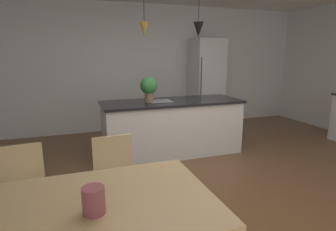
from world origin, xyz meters
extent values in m
cube|color=brown|center=(0.00, 0.00, -0.02)|extent=(10.00, 8.40, 0.04)
cube|color=white|center=(0.00, 3.26, 1.35)|extent=(10.00, 0.12, 2.70)
cube|color=tan|center=(-1.42, -1.17, 0.73)|extent=(1.79, 1.01, 0.04)
cylinder|color=tan|center=(-0.60, -0.74, 0.36)|extent=(0.06, 0.06, 0.73)
cube|color=tan|center=(-1.82, -0.34, 0.43)|extent=(0.43, 0.43, 0.04)
cube|color=white|center=(-1.82, -0.34, 0.47)|extent=(0.39, 0.39, 0.03)
cube|color=tan|center=(-1.84, -0.16, 0.66)|extent=(0.38, 0.06, 0.42)
cylinder|color=tan|center=(-1.64, -0.50, 0.21)|extent=(0.04, 0.04, 0.41)
cylinder|color=tan|center=(-1.67, -0.16, 0.21)|extent=(0.04, 0.04, 0.41)
cylinder|color=tan|center=(-2.00, -0.19, 0.21)|extent=(0.04, 0.04, 0.41)
cube|color=tan|center=(-1.02, -0.34, 0.43)|extent=(0.41, 0.41, 0.04)
cube|color=white|center=(-1.02, -0.34, 0.47)|extent=(0.37, 0.37, 0.03)
cube|color=tan|center=(-1.02, -0.16, 0.66)|extent=(0.38, 0.04, 0.42)
cylinder|color=tan|center=(-0.84, -0.51, 0.21)|extent=(0.04, 0.04, 0.41)
cylinder|color=tan|center=(-1.18, -0.52, 0.21)|extent=(0.04, 0.04, 0.41)
cylinder|color=tan|center=(-0.85, -0.17, 0.21)|extent=(0.04, 0.04, 0.41)
cylinder|color=tan|center=(-1.19, -0.18, 0.21)|extent=(0.04, 0.04, 0.41)
cube|color=silver|center=(0.19, 1.43, 0.44)|extent=(2.25, 0.79, 0.88)
cube|color=black|center=(0.19, 1.43, 0.88)|extent=(2.31, 0.85, 0.04)
cube|color=gray|center=(-0.01, 1.43, 0.91)|extent=(0.36, 0.30, 0.01)
cube|color=silver|center=(1.55, 2.86, 0.99)|extent=(0.66, 0.64, 1.98)
cylinder|color=#4C4C4C|center=(1.25, 2.52, 0.99)|extent=(0.02, 0.02, 1.19)
cylinder|color=black|center=(-0.26, 1.43, 2.41)|extent=(0.01, 0.01, 0.58)
cone|color=olive|center=(-0.26, 1.43, 2.02)|extent=(0.16, 0.16, 0.20)
cylinder|color=black|center=(0.64, 1.43, 2.43)|extent=(0.01, 0.01, 0.55)
cone|color=black|center=(0.64, 1.43, 2.04)|extent=(0.16, 0.16, 0.23)
cylinder|color=#8C664C|center=(-0.20, 1.43, 0.97)|extent=(0.14, 0.14, 0.15)
sphere|color=#387F3D|center=(-0.20, 1.43, 1.16)|extent=(0.27, 0.27, 0.27)
cylinder|color=#994C51|center=(-1.28, -1.28, 0.83)|extent=(0.13, 0.13, 0.16)
camera|label=1|loc=(-1.36, -2.77, 1.65)|focal=29.48mm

